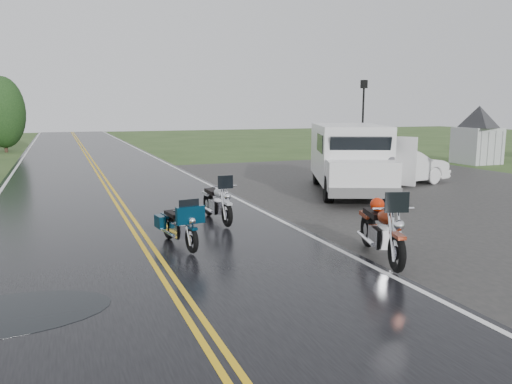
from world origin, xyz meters
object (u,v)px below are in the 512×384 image
(motorcycle_teal, at_px, (191,229))
(person_at_van, at_px, (389,180))
(visitor_center, at_px, (479,120))
(motorcycle_red, at_px, (397,237))
(sedan_white, at_px, (399,167))
(lamp_post_far_right, at_px, (363,122))
(motorcycle_silver, at_px, (227,204))
(van_white, at_px, (329,165))

(motorcycle_teal, bearing_deg, person_at_van, 16.64)
(visitor_center, height_order, motorcycle_red, visitor_center)
(motorcycle_red, distance_m, sedan_white, 11.48)
(visitor_center, distance_m, lamp_post_far_right, 6.42)
(visitor_center, bearing_deg, lamp_post_far_right, 158.51)
(motorcycle_silver, xyz_separation_m, lamp_post_far_right, (11.84, 11.90, 1.67))
(motorcycle_red, xyz_separation_m, van_white, (2.43, 6.73, 0.53))
(motorcycle_silver, bearing_deg, sedan_white, 26.59)
(visitor_center, relative_size, motorcycle_silver, 7.29)
(visitor_center, height_order, motorcycle_silver, visitor_center)
(motorcycle_red, height_order, lamp_post_far_right, lamp_post_far_right)
(motorcycle_red, height_order, person_at_van, person_at_van)
(visitor_center, xyz_separation_m, motorcycle_red, (-16.04, -14.09, -1.67))
(visitor_center, relative_size, lamp_post_far_right, 3.45)
(person_at_van, xyz_separation_m, lamp_post_far_right, (5.81, 10.39, 1.56))
(van_white, height_order, lamp_post_far_right, lamp_post_far_right)
(person_at_van, bearing_deg, visitor_center, -172.79)
(motorcycle_silver, bearing_deg, van_white, 26.68)
(visitor_center, bearing_deg, motorcycle_red, -138.70)
(van_white, relative_size, lamp_post_far_right, 1.38)
(van_white, height_order, sedan_white, van_white)
(person_at_van, bearing_deg, lamp_post_far_right, -146.32)
(motorcycle_red, height_order, motorcycle_silver, motorcycle_red)
(visitor_center, distance_m, motorcycle_teal, 22.47)
(van_white, bearing_deg, motorcycle_silver, -129.32)
(sedan_white, bearing_deg, visitor_center, -70.39)
(sedan_white, bearing_deg, person_at_van, 128.81)
(sedan_white, height_order, lamp_post_far_right, lamp_post_far_right)
(motorcycle_red, distance_m, motorcycle_silver, 4.88)
(person_at_van, height_order, lamp_post_far_right, lamp_post_far_right)
(lamp_post_far_right, bearing_deg, person_at_van, -119.22)
(motorcycle_red, bearing_deg, motorcycle_silver, 128.93)
(motorcycle_teal, bearing_deg, sedan_white, 24.36)
(lamp_post_far_right, bearing_deg, sedan_white, -112.69)
(motorcycle_silver, relative_size, lamp_post_far_right, 0.47)
(motorcycle_teal, height_order, motorcycle_silver, motorcycle_silver)
(motorcycle_red, bearing_deg, sedan_white, 70.01)
(person_at_van, height_order, sedan_white, person_at_van)
(van_white, xyz_separation_m, person_at_van, (1.83, -0.69, -0.50))
(motorcycle_red, bearing_deg, visitor_center, 58.87)
(motorcycle_teal, bearing_deg, visitor_center, 22.69)
(motorcycle_red, xyz_separation_m, motorcycle_silver, (-1.78, 4.54, -0.08))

